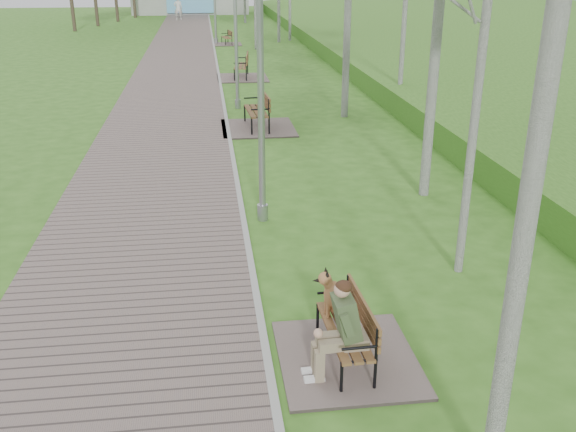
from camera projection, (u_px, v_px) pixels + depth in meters
name	position (u px, v px, depth m)	size (l,w,h in m)	color
ground	(248.00, 246.00, 10.55)	(120.00, 120.00, 0.00)	#34651C
walkway	(179.00, 60.00, 30.14)	(3.50, 67.00, 0.04)	#71605B
kerb	(216.00, 59.00, 30.35)	(0.10, 67.00, 0.05)	#999993
embankment	(471.00, 60.00, 30.40)	(14.00, 70.00, 1.60)	#589631
bench_main	(342.00, 334.00, 7.37)	(1.60, 1.78, 1.40)	#71605B
bench_second	(257.00, 121.00, 17.85)	(2.01, 2.23, 1.23)	#71605B
bench_third	(241.00, 73.00, 25.51)	(1.98, 2.20, 1.22)	#71605B
bench_far	(227.00, 41.00, 35.82)	(1.53, 1.70, 0.94)	#71605B
lamp_post_near	(261.00, 89.00, 10.76)	(0.20, 0.20, 5.06)	gray
lamp_post_second	(236.00, 36.00, 19.59)	(0.18, 0.18, 4.77)	gray
pedestrian_near	(178.00, 8.00, 50.00)	(0.66, 0.43, 1.80)	silver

